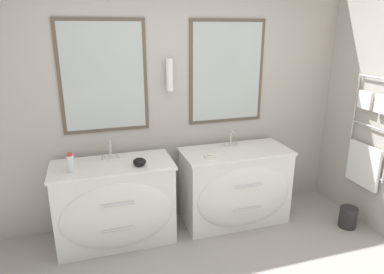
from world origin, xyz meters
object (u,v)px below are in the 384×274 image
object	(u,v)px
vanity_left	(115,203)
amenity_bowl	(139,162)
vanity_right	(236,186)
waste_bin	(348,217)
toiletry_bottle	(71,163)

from	to	relation	value
vanity_left	amenity_bowl	world-z (taller)	amenity_bowl
vanity_right	waste_bin	xyz separation A→B (m)	(1.11, -0.48, -0.30)
vanity_left	toiletry_bottle	bearing A→B (deg)	-171.40
toiletry_bottle	amenity_bowl	size ratio (longest dim) A/B	1.43
vanity_right	amenity_bowl	size ratio (longest dim) A/B	9.23
toiletry_bottle	amenity_bowl	xyz separation A→B (m)	(0.61, -0.03, -0.05)
amenity_bowl	waste_bin	distance (m)	2.30
vanity_right	toiletry_bottle	bearing A→B (deg)	-178.09
vanity_left	vanity_right	size ratio (longest dim) A/B	1.00
toiletry_bottle	waste_bin	distance (m)	2.89
amenity_bowl	toiletry_bottle	bearing A→B (deg)	177.30
vanity_right	amenity_bowl	distance (m)	1.13
toiletry_bottle	vanity_right	bearing A→B (deg)	1.91
waste_bin	vanity_right	bearing A→B (deg)	156.75
vanity_left	waste_bin	xyz separation A→B (m)	(2.39, -0.48, -0.30)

